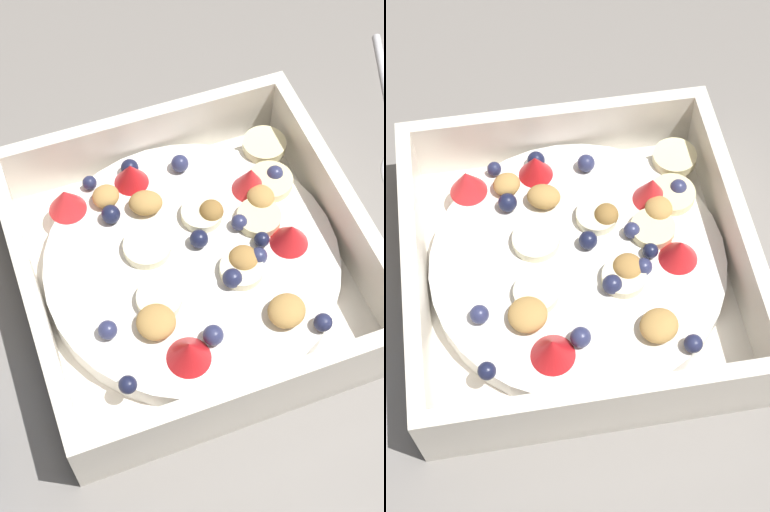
% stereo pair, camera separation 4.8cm
% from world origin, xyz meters
% --- Properties ---
extents(ground_plane, '(2.40, 2.40, 0.00)m').
position_xyz_m(ground_plane, '(0.00, 0.00, 0.00)').
color(ground_plane, gray).
extents(fruit_bowl, '(0.22, 0.22, 0.06)m').
position_xyz_m(fruit_bowl, '(0.02, -0.01, 0.02)').
color(fruit_bowl, white).
rests_on(fruit_bowl, ground).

